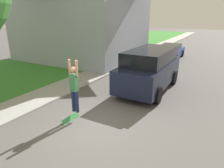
% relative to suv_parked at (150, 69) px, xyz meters
% --- Properties ---
extents(ground_plane, '(120.00, 120.00, 0.00)m').
position_rel_suv_parked_xyz_m(ground_plane, '(-0.52, -4.54, -1.15)').
color(ground_plane, '#54514F').
extents(lawn, '(10.00, 80.00, 0.08)m').
position_rel_suv_parked_xyz_m(lawn, '(-8.52, 1.46, -1.11)').
color(lawn, '#387F2D').
rests_on(lawn, ground_plane).
extents(sidewalk, '(1.80, 80.00, 0.10)m').
position_rel_suv_parked_xyz_m(sidewalk, '(-4.12, 1.46, -1.10)').
color(sidewalk, '#9E9E99').
rests_on(sidewalk, ground_plane).
extents(house, '(10.57, 8.96, 9.05)m').
position_rel_suv_parked_xyz_m(house, '(-8.24, 5.08, 3.63)').
color(house, '#99A3B2').
rests_on(house, lawn).
extents(suv_parked, '(2.16, 4.94, 2.15)m').
position_rel_suv_parked_xyz_m(suv_parked, '(0.00, 0.00, 0.00)').
color(suv_parked, black).
rests_on(suv_parked, ground_plane).
extents(car_down_street, '(1.91, 4.58, 1.30)m').
position_rel_suv_parked_xyz_m(car_down_street, '(-1.11, 8.95, -0.50)').
color(car_down_street, navy).
rests_on(car_down_street, ground_plane).
extents(skateboarder, '(0.41, 0.23, 1.99)m').
position_rel_suv_parked_xyz_m(skateboarder, '(-1.30, -4.53, 0.21)').
color(skateboarder, '#192347').
rests_on(skateboarder, ground_plane).
extents(skateboard, '(0.21, 0.82, 0.25)m').
position_rel_suv_parked_xyz_m(skateboard, '(-1.43, -4.71, -1.07)').
color(skateboard, '#337F3D').
rests_on(skateboard, ground_plane).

